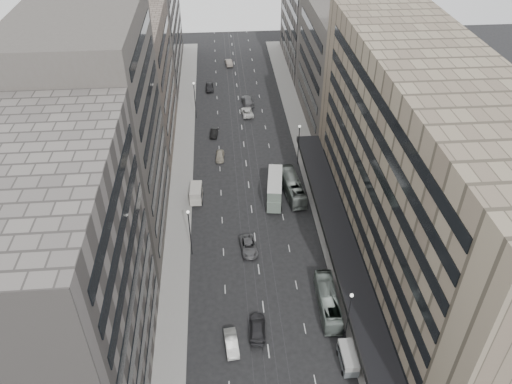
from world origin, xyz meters
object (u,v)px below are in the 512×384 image
object	(u,v)px
bus_near	(328,301)
sedan_1	(231,343)
double_decker	(275,188)
vw_microbus	(348,358)
bus_far	(292,187)
sedan_2	(249,246)
panel_van	(196,193)

from	to	relation	value
bus_near	sedan_1	bearing A→B (deg)	23.35
sedan_1	double_decker	bearing A→B (deg)	68.26
double_decker	vw_microbus	bearing A→B (deg)	-73.15
bus_near	bus_far	xyz separation A→B (m)	(-1.11, 25.67, 0.13)
bus_near	vw_microbus	bearing A→B (deg)	96.54
bus_near	sedan_1	distance (m)	13.97
bus_near	sedan_2	bearing A→B (deg)	-49.42
double_decker	vw_microbus	distance (m)	33.15
vw_microbus	panel_van	size ratio (longest dim) A/B	0.97
vw_microbus	panel_van	world-z (taller)	panel_van
vw_microbus	panel_van	bearing A→B (deg)	118.30
sedan_2	sedan_1	bearing A→B (deg)	-106.35
double_decker	panel_van	distance (m)	13.38
bus_near	sedan_2	xyz separation A→B (m)	(-9.67, 12.10, -0.65)
double_decker	sedan_2	xyz separation A→B (m)	(-5.27, -11.94, -1.76)
sedan_2	bus_near	bearing A→B (deg)	-56.80
panel_van	sedan_2	xyz separation A→B (m)	(8.03, -13.05, -0.76)
bus_near	sedan_1	size ratio (longest dim) A/B	2.27
bus_far	vw_microbus	distance (m)	34.41
bus_far	sedan_2	size ratio (longest dim) A/B	2.10
bus_near	vw_microbus	distance (m)	8.72
bus_far	vw_microbus	xyz separation A→B (m)	(1.81, -34.36, -0.24)
panel_van	sedan_1	size ratio (longest dim) A/B	1.00
bus_far	sedan_1	xyz separation A→B (m)	(-11.88, -30.76, -0.78)
bus_near	vw_microbus	size ratio (longest dim) A/B	2.34
bus_near	bus_far	distance (m)	25.69
double_decker	sedan_2	size ratio (longest dim) A/B	1.68
bus_far	sedan_1	bearing A→B (deg)	62.93
panel_van	sedan_1	world-z (taller)	panel_van
bus_far	double_decker	world-z (taller)	double_decker
vw_microbus	sedan_1	bearing A→B (deg)	165.04
panel_van	sedan_2	world-z (taller)	panel_van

